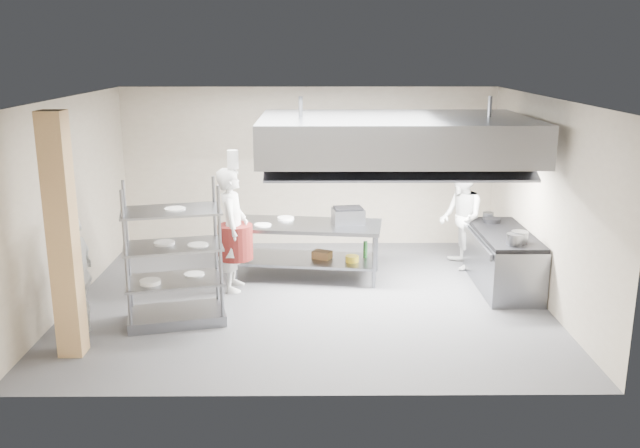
{
  "coord_description": "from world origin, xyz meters",
  "views": [
    {
      "loc": [
        0.1,
        -9.69,
        3.68
      ],
      "look_at": [
        0.18,
        0.2,
        1.11
      ],
      "focal_mm": 38.0,
      "sensor_mm": 36.0,
      "label": 1
    }
  ],
  "objects_px": {
    "stockpot": "(520,237)",
    "island": "(307,250)",
    "pass_rack": "(173,254)",
    "chef_head": "(233,230)",
    "chef_plating": "(76,275)",
    "chef_line": "(461,218)",
    "cooking_range": "(503,261)",
    "griddle": "(348,216)"
  },
  "relations": [
    {
      "from": "stockpot",
      "to": "chef_head",
      "type": "bearing_deg",
      "value": 173.09
    },
    {
      "from": "pass_rack",
      "to": "chef_head",
      "type": "height_order",
      "value": "pass_rack"
    },
    {
      "from": "cooking_range",
      "to": "griddle",
      "type": "height_order",
      "value": "griddle"
    },
    {
      "from": "island",
      "to": "chef_line",
      "type": "relative_size",
      "value": 1.36
    },
    {
      "from": "pass_rack",
      "to": "griddle",
      "type": "xyz_separation_m",
      "value": [
        2.47,
        1.91,
        0.05
      ]
    },
    {
      "from": "pass_rack",
      "to": "cooking_range",
      "type": "height_order",
      "value": "pass_rack"
    },
    {
      "from": "cooking_range",
      "to": "chef_head",
      "type": "distance_m",
      "value": 4.28
    },
    {
      "from": "chef_head",
      "to": "griddle",
      "type": "bearing_deg",
      "value": -71.6
    },
    {
      "from": "griddle",
      "to": "cooking_range",
      "type": "bearing_deg",
      "value": -20.89
    },
    {
      "from": "stockpot",
      "to": "island",
      "type": "bearing_deg",
      "value": 160.68
    },
    {
      "from": "chef_head",
      "to": "stockpot",
      "type": "distance_m",
      "value": 4.32
    },
    {
      "from": "chef_line",
      "to": "chef_plating",
      "type": "height_order",
      "value": "chef_line"
    },
    {
      "from": "island",
      "to": "stockpot",
      "type": "distance_m",
      "value": 3.38
    },
    {
      "from": "island",
      "to": "stockpot",
      "type": "height_order",
      "value": "stockpot"
    },
    {
      "from": "chef_plating",
      "to": "griddle",
      "type": "height_order",
      "value": "chef_plating"
    },
    {
      "from": "island",
      "to": "griddle",
      "type": "xyz_separation_m",
      "value": [
        0.67,
        0.02,
        0.58
      ]
    },
    {
      "from": "griddle",
      "to": "chef_plating",
      "type": "bearing_deg",
      "value": -155.98
    },
    {
      "from": "chef_head",
      "to": "griddle",
      "type": "relative_size",
      "value": 3.89
    },
    {
      "from": "chef_plating",
      "to": "chef_line",
      "type": "bearing_deg",
      "value": 117.06
    },
    {
      "from": "chef_head",
      "to": "island",
      "type": "bearing_deg",
      "value": -63.03
    },
    {
      "from": "chef_head",
      "to": "stockpot",
      "type": "bearing_deg",
      "value": -96.98
    },
    {
      "from": "stockpot",
      "to": "pass_rack",
      "type": "bearing_deg",
      "value": -170.94
    },
    {
      "from": "cooking_range",
      "to": "chef_plating",
      "type": "bearing_deg",
      "value": -163.25
    },
    {
      "from": "island",
      "to": "chef_head",
      "type": "bearing_deg",
      "value": -145.42
    },
    {
      "from": "island",
      "to": "pass_rack",
      "type": "distance_m",
      "value": 2.66
    },
    {
      "from": "griddle",
      "to": "pass_rack",
      "type": "bearing_deg",
      "value": -150.97
    },
    {
      "from": "pass_rack",
      "to": "chef_line",
      "type": "height_order",
      "value": "pass_rack"
    },
    {
      "from": "chef_head",
      "to": "chef_plating",
      "type": "distance_m",
      "value": 2.54
    },
    {
      "from": "chef_plating",
      "to": "chef_head",
      "type": "bearing_deg",
      "value": 133.9
    },
    {
      "from": "cooking_range",
      "to": "chef_line",
      "type": "xyz_separation_m",
      "value": [
        -0.48,
        0.98,
        0.46
      ]
    },
    {
      "from": "chef_head",
      "to": "chef_plating",
      "type": "height_order",
      "value": "chef_head"
    },
    {
      "from": "cooking_range",
      "to": "chef_line",
      "type": "relative_size",
      "value": 1.14
    },
    {
      "from": "cooking_range",
      "to": "chef_head",
      "type": "relative_size",
      "value": 1.03
    },
    {
      "from": "pass_rack",
      "to": "cooking_range",
      "type": "bearing_deg",
      "value": 2.25
    },
    {
      "from": "chef_plating",
      "to": "griddle",
      "type": "bearing_deg",
      "value": 123.17
    },
    {
      "from": "island",
      "to": "chef_plating",
      "type": "bearing_deg",
      "value": -134.45
    },
    {
      "from": "cooking_range",
      "to": "island",
      "type": "bearing_deg",
      "value": 170.83
    },
    {
      "from": "chef_plating",
      "to": "stockpot",
      "type": "distance_m",
      "value": 6.25
    },
    {
      "from": "chef_line",
      "to": "pass_rack",
      "type": "bearing_deg",
      "value": -65.65
    },
    {
      "from": "stockpot",
      "to": "griddle",
      "type": "bearing_deg",
      "value": 155.59
    },
    {
      "from": "chef_head",
      "to": "cooking_range",
      "type": "bearing_deg",
      "value": -88.94
    },
    {
      "from": "stockpot",
      "to": "chef_line",
      "type": "bearing_deg",
      "value": 108.44
    }
  ]
}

